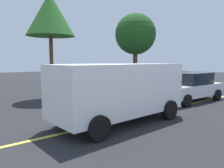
# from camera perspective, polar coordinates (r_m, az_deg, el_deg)

# --- Properties ---
(ground_plane) EXTENTS (80.00, 80.00, 0.00)m
(ground_plane) POSITION_cam_1_polar(r_m,az_deg,el_deg) (7.70, -6.16, -11.38)
(ground_plane) COLOR #262628
(lane_marking_centre) EXTENTS (28.00, 0.16, 0.01)m
(lane_marking_centre) POSITION_cam_1_polar(r_m,az_deg,el_deg) (9.59, 9.23, -7.85)
(lane_marking_centre) COLOR #E0D14C
(white_van) EXTENTS (5.27, 2.41, 2.20)m
(white_van) POSITION_cam_1_polar(r_m,az_deg,el_deg) (8.07, 2.19, -1.31)
(white_van) COLOR white
(white_van) RESTS_ON ground_plane
(car_white_far_lane) EXTENTS (4.58, 2.07, 1.63)m
(car_white_far_lane) POSITION_cam_1_polar(r_m,az_deg,el_deg) (13.23, 19.91, -0.69)
(car_white_far_lane) COLOR white
(car_white_far_lane) RESTS_ON ground_plane
(tree_left_verge) EXTENTS (3.50, 3.50, 6.35)m
(tree_left_verge) POSITION_cam_1_polar(r_m,az_deg,el_deg) (19.09, 6.22, 12.90)
(tree_left_verge) COLOR #513823
(tree_left_verge) RESTS_ON ground_plane
(tree_centre_verge) EXTENTS (2.85, 2.85, 6.32)m
(tree_centre_verge) POSITION_cam_1_polar(r_m,az_deg,el_deg) (13.86, -16.06, 17.20)
(tree_centre_verge) COLOR #513823
(tree_centre_verge) RESTS_ON ground_plane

